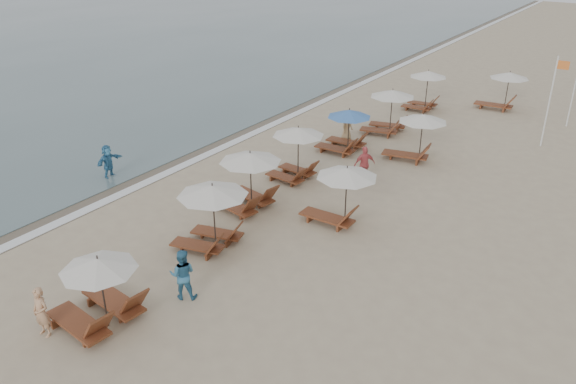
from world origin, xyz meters
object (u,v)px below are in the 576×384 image
Objects in this scene: lounger_station_0 at (96,294)px; lounger_station_6 at (424,89)px; inland_station_1 at (415,134)px; beachgoer_far_a at (365,164)px; flag_pole_near at (551,98)px; beachgoer_mid_a at (183,274)px; waterline_walker at (108,161)px; lounger_station_4 at (344,131)px; lounger_station_1 at (210,214)px; beachgoer_far_b at (347,126)px; inland_station_0 at (338,191)px; beachgoer_near at (41,312)px; lounger_station_2 at (246,181)px; lounger_station_3 at (295,152)px; lounger_station_5 at (387,111)px; inland_station_2 at (502,88)px.

lounger_station_0 is 1.12× the size of lounger_station_6.
beachgoer_far_a is at bearing -102.77° from inland_station_1.
beachgoer_far_a is at bearing -121.71° from flag_pole_near.
beachgoer_mid_a is 10.05m from waterline_walker.
lounger_station_4 is 1.59× the size of beachgoer_far_a.
lounger_station_1 is 1.71× the size of beachgoer_far_b.
beachgoer_near is at bearing -109.04° from inland_station_0.
lounger_station_4 is (0.10, 7.60, -0.16)m from lounger_station_2.
beachgoer_far_a is at bearing 75.94° from beachgoer_near.
lounger_station_4 is 1.69× the size of waterline_walker.
lounger_station_3 is 0.85× the size of inland_station_1.
lounger_station_2 reaches higher than lounger_station_0.
lounger_station_5 is at bearing 105.34° from inland_station_0.
inland_station_1 is at bearing -128.17° from beachgoer_mid_a.
beachgoer_near is 0.33× the size of flag_pole_near.
inland_station_1 is 14.10m from beachgoer_mid_a.
beachgoer_near is 0.99× the size of waterline_walker.
lounger_station_1 is 10.62m from lounger_station_4.
beachgoer_far_a is at bearing -137.36° from beachgoer_far_b.
inland_station_2 is (1.12, 10.49, -0.03)m from inland_station_1.
beachgoer_far_b is (-1.20, -7.20, -0.48)m from lounger_station_6.
inland_station_2 is (4.50, 18.83, 0.11)m from lounger_station_2.
waterline_walker is (-6.33, -9.98, -0.01)m from beachgoer_far_b.
beachgoer_far_b is at bearing 169.94° from inland_station_1.
beachgoer_far_a reaches higher than beachgoer_far_b.
lounger_station_1 reaches higher than beachgoer_far_b.
lounger_station_3 is 4.22m from lounger_station_4.
lounger_station_3 is 1.62× the size of waterline_walker.
beachgoer_near is 10.66m from waterline_walker.
inland_station_2 is at bearing 86.90° from inland_station_0.
lounger_station_4 is 12.07m from inland_station_2.
lounger_station_1 is 18.23m from flag_pole_near.
waterline_walker is 20.93m from flag_pole_near.
inland_station_1 is (2.49, 16.19, 0.35)m from lounger_station_0.
flag_pole_near reaches higher than lounger_station_0.
lounger_station_6 is at bearing 90.00° from lounger_station_5.
lounger_station_2 is at bearing -171.04° from beachgoer_far_b.
inland_station_0 and inland_station_2 have the same top height.
lounger_station_6 is 0.84× the size of inland_station_1.
lounger_station_4 is 0.89× the size of inland_station_1.
inland_station_1 is 0.99× the size of inland_station_2.
lounger_station_1 is 0.94× the size of inland_station_0.
lounger_station_4 is at bearing -99.52° from lounger_station_5.
beachgoer_mid_a is (-1.35, -14.02, -0.50)m from inland_station_1.
beachgoer_mid_a is at bearing -102.81° from inland_station_0.
lounger_station_2 is at bearing -102.93° from beachgoer_mid_a.
lounger_station_1 is 7.91m from waterline_walker.
lounger_station_5 is 1.10× the size of lounger_station_6.
lounger_station_0 is at bearing -85.46° from lounger_station_3.
lounger_station_6 is 1.57× the size of beachgoer_far_b.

